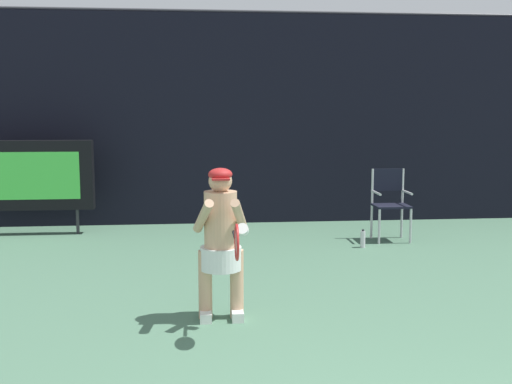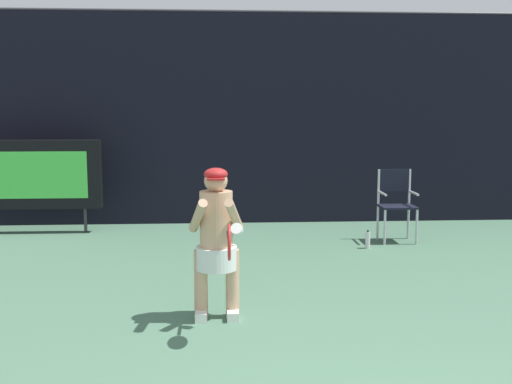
{
  "view_description": "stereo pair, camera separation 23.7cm",
  "coord_description": "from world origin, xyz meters",
  "views": [
    {
      "loc": [
        -1.35,
        -2.2,
        1.98
      ],
      "look_at": [
        -0.68,
        4.69,
        1.05
      ],
      "focal_mm": 43.16,
      "sensor_mm": 36.0,
      "label": 1
    },
    {
      "loc": [
        -1.11,
        -2.22,
        1.98
      ],
      "look_at": [
        -0.68,
        4.69,
        1.05
      ],
      "focal_mm": 43.16,
      "sensor_mm": 36.0,
      "label": 2
    }
  ],
  "objects": [
    {
      "name": "tennis_player",
      "position": [
        -1.13,
        3.47,
        0.78
      ],
      "size": [
        0.53,
        0.6,
        1.44
      ],
      "color": "white",
      "rests_on": "ground"
    },
    {
      "name": "backdrop_screen",
      "position": [
        0.0,
        8.5,
        1.81
      ],
      "size": [
        18.0,
        0.12,
        3.66
      ],
      "color": "black",
      "rests_on": "ground"
    },
    {
      "name": "umpire_chair",
      "position": [
        1.58,
        6.81,
        0.62
      ],
      "size": [
        0.52,
        0.44,
        1.08
      ],
      "color": "#B7B7BC",
      "rests_on": "ground"
    },
    {
      "name": "water_bottle",
      "position": [
        1.04,
        6.32,
        0.12
      ],
      "size": [
        0.07,
        0.07,
        0.27
      ],
      "color": "silver",
      "rests_on": "ground"
    },
    {
      "name": "scoreboard",
      "position": [
        -4.08,
        7.76,
        0.95
      ],
      "size": [
        2.2,
        0.21,
        1.5
      ],
      "color": "black",
      "rests_on": "ground"
    },
    {
      "name": "tennis_racket",
      "position": [
        -1.02,
        2.86,
        0.88
      ],
      "size": [
        0.03,
        0.6,
        0.31
      ],
      "rotation": [
        0.0,
        0.0,
        0.27
      ],
      "color": "black"
    }
  ]
}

